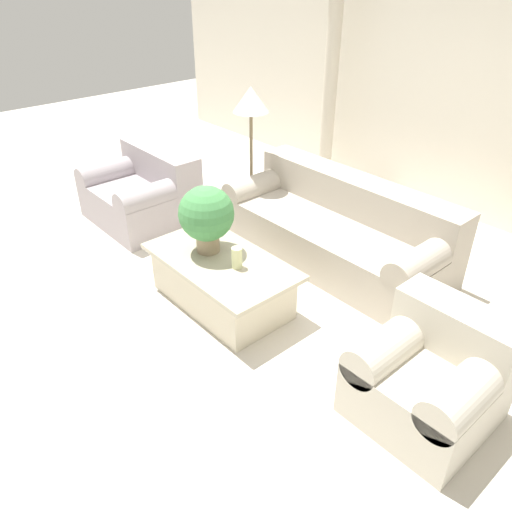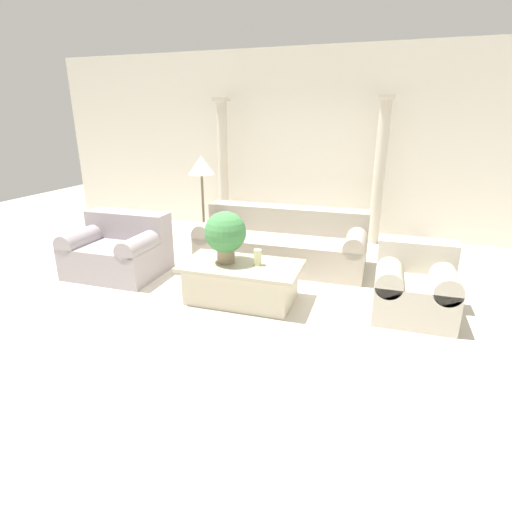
{
  "view_description": "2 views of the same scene",
  "coord_description": "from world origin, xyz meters",
  "px_view_note": "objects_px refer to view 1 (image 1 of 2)",
  "views": [
    {
      "loc": [
        2.84,
        -2.64,
        2.71
      ],
      "look_at": [
        0.14,
        -0.27,
        0.52
      ],
      "focal_mm": 35.0,
      "sensor_mm": 36.0,
      "label": 1
    },
    {
      "loc": [
        1.38,
        -4.52,
        2.05
      ],
      "look_at": [
        0.01,
        -0.25,
        0.5
      ],
      "focal_mm": 28.0,
      "sensor_mm": 36.0,
      "label": 2
    }
  ],
  "objects_px": {
    "floor_lamp": "(251,109)",
    "armchair": "(431,374)",
    "sofa_long": "(337,229)",
    "potted_plant": "(206,215)",
    "coffee_table": "(222,281)",
    "loveseat": "(143,192)"
  },
  "relations": [
    {
      "from": "sofa_long",
      "to": "floor_lamp",
      "type": "xyz_separation_m",
      "value": [
        -1.19,
        -0.11,
        0.99
      ]
    },
    {
      "from": "sofa_long",
      "to": "floor_lamp",
      "type": "height_order",
      "value": "floor_lamp"
    },
    {
      "from": "coffee_table",
      "to": "potted_plant",
      "type": "distance_m",
      "value": 0.6
    },
    {
      "from": "sofa_long",
      "to": "coffee_table",
      "type": "distance_m",
      "value": 1.38
    },
    {
      "from": "armchair",
      "to": "coffee_table",
      "type": "bearing_deg",
      "value": -172.02
    },
    {
      "from": "sofa_long",
      "to": "potted_plant",
      "type": "height_order",
      "value": "potted_plant"
    },
    {
      "from": "loveseat",
      "to": "potted_plant",
      "type": "distance_m",
      "value": 1.82
    },
    {
      "from": "loveseat",
      "to": "floor_lamp",
      "type": "xyz_separation_m",
      "value": [
        0.87,
        0.9,
        0.97
      ]
    },
    {
      "from": "potted_plant",
      "to": "sofa_long",
      "type": "bearing_deg",
      "value": 76.14
    },
    {
      "from": "potted_plant",
      "to": "floor_lamp",
      "type": "distance_m",
      "value": 1.59
    },
    {
      "from": "armchair",
      "to": "potted_plant",
      "type": "bearing_deg",
      "value": -173.02
    },
    {
      "from": "floor_lamp",
      "to": "armchair",
      "type": "distance_m",
      "value": 3.26
    },
    {
      "from": "loveseat",
      "to": "sofa_long",
      "type": "bearing_deg",
      "value": 26.32
    },
    {
      "from": "potted_plant",
      "to": "floor_lamp",
      "type": "bearing_deg",
      "value": 124.59
    },
    {
      "from": "potted_plant",
      "to": "floor_lamp",
      "type": "xyz_separation_m",
      "value": [
        -0.86,
        1.24,
        0.51
      ]
    },
    {
      "from": "potted_plant",
      "to": "armchair",
      "type": "bearing_deg",
      "value": 6.98
    },
    {
      "from": "loveseat",
      "to": "floor_lamp",
      "type": "bearing_deg",
      "value": 46.2
    },
    {
      "from": "potted_plant",
      "to": "armchair",
      "type": "relative_size",
      "value": 0.72
    },
    {
      "from": "sofa_long",
      "to": "coffee_table",
      "type": "xyz_separation_m",
      "value": [
        -0.14,
        -1.37,
        -0.1
      ]
    },
    {
      "from": "coffee_table",
      "to": "floor_lamp",
      "type": "bearing_deg",
      "value": 129.88
    },
    {
      "from": "coffee_table",
      "to": "potted_plant",
      "type": "relative_size",
      "value": 2.29
    },
    {
      "from": "floor_lamp",
      "to": "armchair",
      "type": "bearing_deg",
      "value": -18.46
    }
  ]
}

